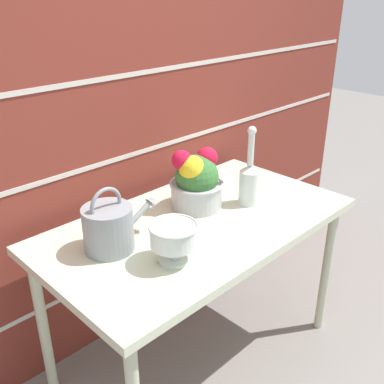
{
  "coord_description": "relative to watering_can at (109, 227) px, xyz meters",
  "views": [
    {
      "loc": [
        -1.17,
        -1.15,
        1.64
      ],
      "look_at": [
        0.0,
        0.04,
        0.86
      ],
      "focal_mm": 42.0,
      "sensor_mm": 36.0,
      "label": 1
    }
  ],
  "objects": [
    {
      "name": "crystal_pedestal_bowl",
      "position": [
        0.11,
        -0.23,
        0.01
      ],
      "size": [
        0.18,
        0.18,
        0.15
      ],
      "color": "silver",
      "rests_on": "patio_table"
    },
    {
      "name": "watering_can",
      "position": [
        0.0,
        0.0,
        0.0
      ],
      "size": [
        0.33,
        0.18,
        0.25
      ],
      "color": "gray",
      "rests_on": "patio_table"
    },
    {
      "name": "glass_decanter",
      "position": [
        0.66,
        -0.12,
        0.02
      ],
      "size": [
        0.09,
        0.09,
        0.36
      ],
      "color": "silver",
      "rests_on": "patio_table"
    },
    {
      "name": "ground_plane",
      "position": [
        0.38,
        -0.08,
        -0.83
      ],
      "size": [
        12.0,
        12.0,
        0.0
      ],
      "primitive_type": "plane",
      "color": "gray"
    },
    {
      "name": "brick_wall",
      "position": [
        0.38,
        0.39,
        0.27
      ],
      "size": [
        3.6,
        0.08,
        2.2
      ],
      "color": "maroon",
      "rests_on": "ground_plane"
    },
    {
      "name": "flower_planter",
      "position": [
        0.47,
        0.02,
        0.03
      ],
      "size": [
        0.24,
        0.24,
        0.27
      ],
      "color": "#ADADB2",
      "rests_on": "patio_table"
    },
    {
      "name": "patio_table",
      "position": [
        0.38,
        -0.08,
        -0.16
      ],
      "size": [
        1.31,
        0.73,
        0.74
      ],
      "color": "beige",
      "rests_on": "ground_plane"
    }
  ]
}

